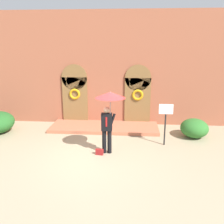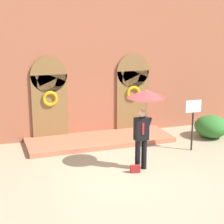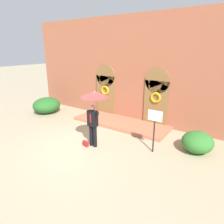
{
  "view_description": "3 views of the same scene",
  "coord_description": "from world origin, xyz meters",
  "px_view_note": "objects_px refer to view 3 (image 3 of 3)",
  "views": [
    {
      "loc": [
        1.28,
        -8.47,
        4.01
      ],
      "look_at": [
        0.47,
        1.88,
        1.18
      ],
      "focal_mm": 40.0,
      "sensor_mm": 36.0,
      "label": 1
    },
    {
      "loc": [
        -3.79,
        -9.19,
        4.28
      ],
      "look_at": [
        -0.1,
        1.44,
        1.5
      ],
      "focal_mm": 60.0,
      "sensor_mm": 36.0,
      "label": 2
    },
    {
      "loc": [
        5.36,
        -5.54,
        3.96
      ],
      "look_at": [
        0.59,
        1.39,
        1.25
      ],
      "focal_mm": 32.0,
      "sensor_mm": 36.0,
      "label": 3
    }
  ],
  "objects_px": {
    "person_with_umbrella": "(94,103)",
    "shrub_right": "(197,142)",
    "handbag": "(86,144)",
    "sign_post": "(154,125)",
    "shrub_left": "(47,105)"
  },
  "relations": [
    {
      "from": "shrub_left",
      "to": "shrub_right",
      "type": "height_order",
      "value": "shrub_left"
    },
    {
      "from": "person_with_umbrella",
      "to": "shrub_right",
      "type": "bearing_deg",
      "value": 28.65
    },
    {
      "from": "sign_post",
      "to": "shrub_left",
      "type": "height_order",
      "value": "sign_post"
    },
    {
      "from": "handbag",
      "to": "shrub_left",
      "type": "relative_size",
      "value": 0.16
    },
    {
      "from": "person_with_umbrella",
      "to": "shrub_left",
      "type": "height_order",
      "value": "person_with_umbrella"
    },
    {
      "from": "sign_post",
      "to": "shrub_right",
      "type": "xyz_separation_m",
      "value": [
        1.43,
        1.02,
        -0.75
      ]
    },
    {
      "from": "person_with_umbrella",
      "to": "handbag",
      "type": "distance_m",
      "value": 1.85
    },
    {
      "from": "handbag",
      "to": "shrub_right",
      "type": "height_order",
      "value": "shrub_right"
    },
    {
      "from": "handbag",
      "to": "shrub_left",
      "type": "distance_m",
      "value": 5.5
    },
    {
      "from": "person_with_umbrella",
      "to": "shrub_left",
      "type": "distance_m",
      "value": 5.93
    },
    {
      "from": "handbag",
      "to": "sign_post",
      "type": "distance_m",
      "value": 2.98
    },
    {
      "from": "person_with_umbrella",
      "to": "handbag",
      "type": "xyz_separation_m",
      "value": [
        -0.36,
        -0.2,
        -1.8
      ]
    },
    {
      "from": "shrub_left",
      "to": "person_with_umbrella",
      "type": "bearing_deg",
      "value": -18.8
    },
    {
      "from": "person_with_umbrella",
      "to": "shrub_right",
      "type": "xyz_separation_m",
      "value": [
        3.61,
        1.97,
        -1.5
      ]
    },
    {
      "from": "shrub_left",
      "to": "shrub_right",
      "type": "relative_size",
      "value": 1.36
    }
  ]
}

